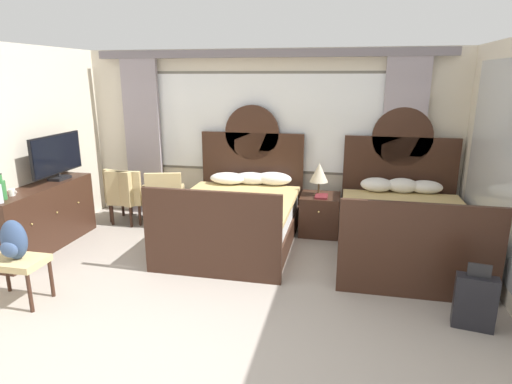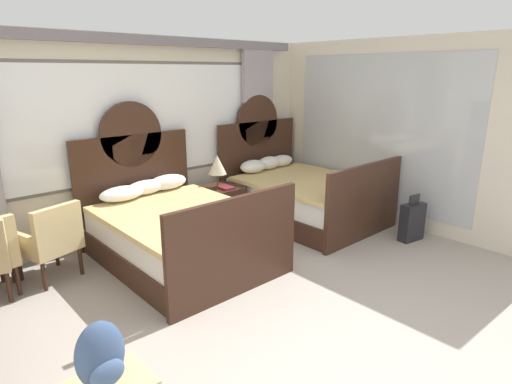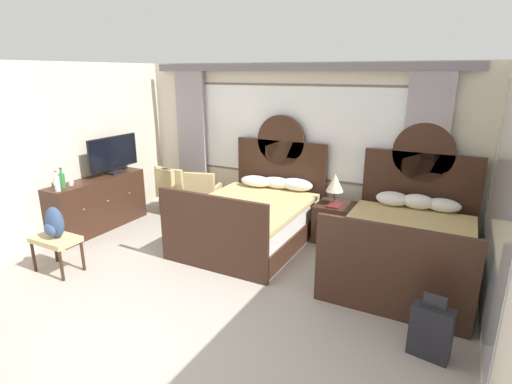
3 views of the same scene
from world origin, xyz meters
The scene contains 20 objects.
ground_plane centered at (0.00, 0.00, 0.00)m, with size 24.00×24.00×0.00m, color #9E9389.
wall_back_window centered at (0.00, 3.69, 1.42)m, with size 5.89×0.22×2.70m.
wall_left centered at (-2.98, 1.55, 1.35)m, with size 0.07×4.29×2.70m.
wall_right_mirror centered at (2.97, 1.57, 1.35)m, with size 0.08×4.29×2.70m.
bed_near_window centered at (-0.20, 2.57, 0.39)m, with size 1.64×2.21×1.86m.
bed_near_mirror centered at (2.05, 2.56, 0.39)m, with size 1.64×2.21×1.86m.
nightstand_between_beds centered at (0.92, 3.18, 0.30)m, with size 0.57×0.60×0.59m.
table_lamp_on_nightstand centered at (0.89, 3.18, 0.93)m, with size 0.27×0.27×0.48m.
book_on_nightstand centered at (0.94, 3.06, 0.61)m, with size 0.18×0.26×0.03m.
dresser_minibar centered at (-2.72, 1.82, 0.44)m, with size 0.47×1.74×0.87m.
tv_flatscreen centered at (-2.70, 2.23, 1.21)m, with size 0.20×1.03×0.64m.
bottle_water_clear centered at (-2.62, 1.05, 0.99)m, with size 0.08×0.08×0.30m.
bottle_soda_green centered at (-2.69, 1.19, 1.00)m, with size 0.08×0.08×0.32m.
cup_on_dresser centered at (-2.71, 1.35, 0.92)m, with size 0.11×0.08×0.08m.
armchair_by_window_left centered at (-1.48, 3.05, 0.48)m, with size 0.68×0.68×0.88m.
armchair_by_window_centre centered at (-2.12, 3.05, 0.48)m, with size 0.62×0.62×0.88m.
armchair_by_window_right centered at (-2.15, 3.05, 0.48)m, with size 0.68×0.68×0.88m.
luggage_bench centered at (-2.01, 0.49, 0.42)m, with size 0.61×0.38×0.48m.
backpack_on_bench centered at (-1.98, 0.48, 0.68)m, with size 0.28×0.22×0.42m.
suitcase_on_floor centered at (2.51, 0.96, 0.26)m, with size 0.38×0.21×0.65m.
Camera 3 is at (2.55, -2.56, 2.55)m, focal length 28.08 mm.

